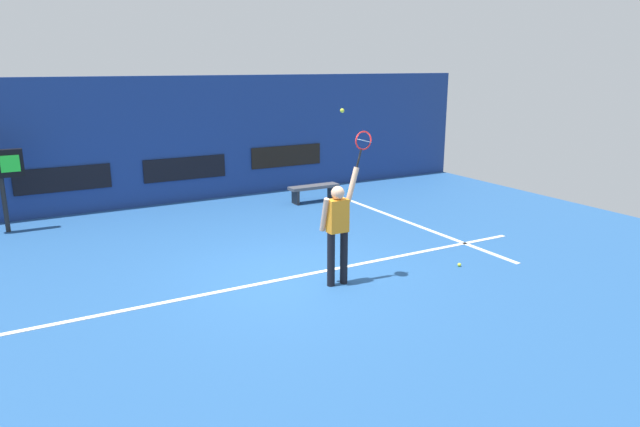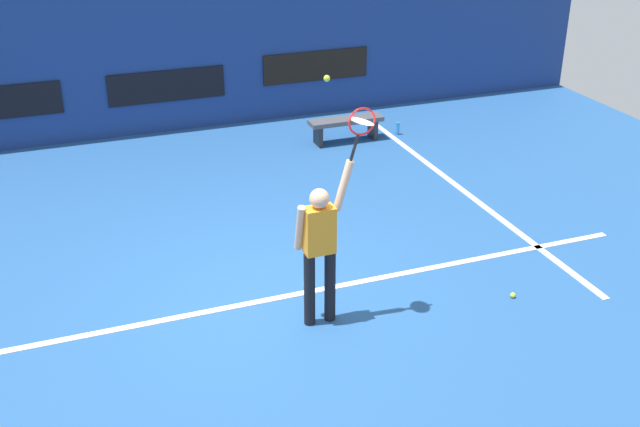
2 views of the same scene
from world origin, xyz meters
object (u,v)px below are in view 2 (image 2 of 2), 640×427
Objects in this scene: tennis_player at (320,245)px; tennis_racket at (361,125)px; water_bottle at (398,128)px; spare_ball at (513,295)px; tennis_ball at (327,78)px; court_bench at (346,124)px.

tennis_racket is (0.46, -0.00, 1.35)m from tennis_player.
tennis_player is at bearing -123.55° from water_bottle.
tennis_racket is 3.05m from spare_ball.
tennis_ball reaches higher than spare_ball.
court_bench is at bearing 88.61° from spare_ball.
tennis_ball reaches higher than tennis_player.
tennis_racket is 0.64m from tennis_ball.
tennis_ball is (-0.37, 0.05, 0.52)m from tennis_racket.
tennis_ball is at bearing 25.26° from tennis_player.
court_bench reaches higher than water_bottle.
tennis_racket is 6.18m from court_bench.
tennis_player is 1.43m from tennis_racket.
tennis_racket reaches higher than tennis_player.
water_bottle is at bearing 60.00° from tennis_racket.
court_bench is (2.08, 5.45, -2.03)m from tennis_racket.
tennis_player is at bearing -115.02° from court_bench.
tennis_ball is at bearing -114.38° from court_bench.
tennis_ball is 3.69m from spare_ball.
tennis_player reaches higher than court_bench.
tennis_player is 1.41× the size of court_bench.
tennis_ball is 1.00× the size of spare_ball.
tennis_racket reaches higher than court_bench.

